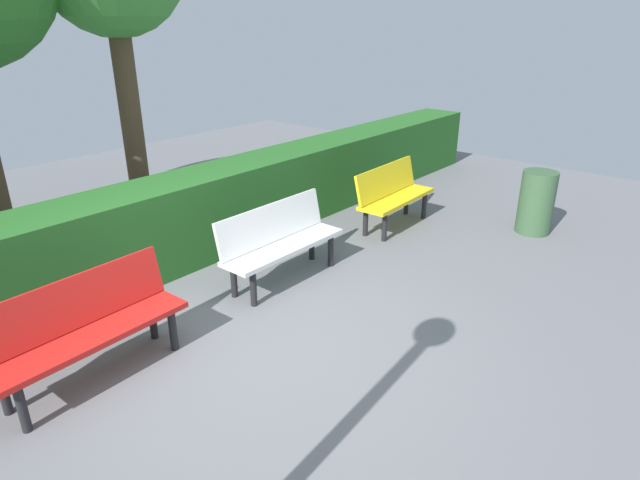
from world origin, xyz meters
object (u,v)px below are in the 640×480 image
bench_white (280,239)px  bench_red (85,325)px  trash_bin (536,202)px  bench_yellow (393,193)px

bench_white → bench_red: same height
bench_red → trash_bin: (-5.58, 1.62, -0.05)m
bench_yellow → trash_bin: 1.95m
bench_white → bench_yellow: bearing=179.0°
trash_bin → bench_yellow: bearing=-57.1°
trash_bin → bench_red: bearing=-16.2°
bench_yellow → trash_bin: trash_bin is taller
bench_yellow → bench_red: bearing=-1.9°
bench_white → bench_red: size_ratio=0.96×
bench_yellow → bench_red: (4.52, 0.01, 0.00)m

